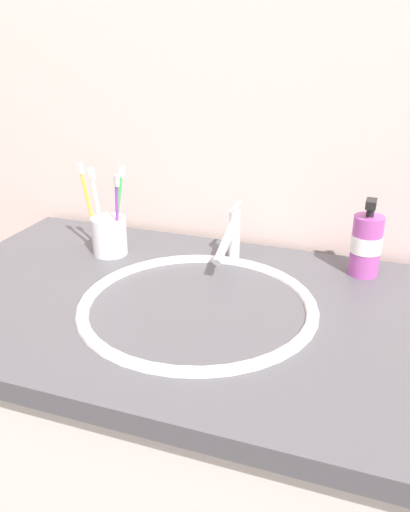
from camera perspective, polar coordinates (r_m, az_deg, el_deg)
name	(u,v)px	position (r m, az deg, el deg)	size (l,w,h in m)	color
tiled_wall_back	(257,78)	(1.24, 5.48, 18.24)	(2.32, 0.04, 2.40)	beige
vanity_counter	(200,470)	(1.26, -0.50, -21.70)	(1.12, 0.65, 0.83)	silver
sink_basin	(200,323)	(1.02, -0.58, -7.06)	(0.45, 0.45, 0.10)	white
faucet	(233,237)	(1.16, 3.00, 2.03)	(0.02, 0.16, 0.12)	silver
toothbrush_cup	(109,236)	(1.23, -10.07, 2.11)	(0.08, 0.08, 0.09)	white
toothbrush_green	(119,203)	(1.23, -9.12, 5.58)	(0.03, 0.04, 0.19)	green
toothbrush_white	(97,204)	(1.23, -11.35, 5.38)	(0.04, 0.02, 0.19)	white
toothbrush_yellow	(88,203)	(1.23, -12.22, 5.55)	(0.06, 0.02, 0.20)	yellow
toothbrush_purple	(117,211)	(1.19, -9.29, 4.77)	(0.03, 0.02, 0.18)	purple
soap_dispenser	(366,244)	(1.15, 16.68, 1.21)	(0.06, 0.06, 0.17)	#B24CA5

